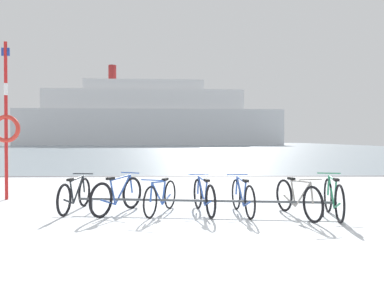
{
  "coord_description": "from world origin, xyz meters",
  "views": [
    {
      "loc": [
        0.12,
        -4.82,
        1.53
      ],
      "look_at": [
        0.28,
        4.74,
        1.39
      ],
      "focal_mm": 34.58,
      "sensor_mm": 36.0,
      "label": 1
    }
  ],
  "objects_px": {
    "rescue_post": "(6,124)",
    "bicycle_1": "(118,195)",
    "bicycle_4": "(242,197)",
    "bicycle_5": "(298,198)",
    "bicycle_6": "(333,198)",
    "ferry_ship": "(149,119)",
    "bicycle_0": "(75,195)",
    "bicycle_3": "(204,196)",
    "bicycle_2": "(161,197)"
  },
  "relations": [
    {
      "from": "rescue_post",
      "to": "bicycle_1",
      "type": "bearing_deg",
      "value": -28.97
    },
    {
      "from": "bicycle_4",
      "to": "bicycle_1",
      "type": "bearing_deg",
      "value": 176.49
    },
    {
      "from": "bicycle_1",
      "to": "rescue_post",
      "type": "xyz_separation_m",
      "value": [
        -3.09,
        1.71,
        1.53
      ]
    },
    {
      "from": "bicycle_5",
      "to": "bicycle_6",
      "type": "relative_size",
      "value": 1.02
    },
    {
      "from": "bicycle_5",
      "to": "bicycle_6",
      "type": "height_order",
      "value": "bicycle_6"
    },
    {
      "from": "bicycle_4",
      "to": "ferry_ship",
      "type": "relative_size",
      "value": 0.03
    },
    {
      "from": "bicycle_0",
      "to": "ferry_ship",
      "type": "xyz_separation_m",
      "value": [
        -6.15,
        77.63,
        5.79
      ]
    },
    {
      "from": "bicycle_6",
      "to": "ferry_ship",
      "type": "relative_size",
      "value": 0.03
    },
    {
      "from": "bicycle_1",
      "to": "rescue_post",
      "type": "distance_m",
      "value": 3.85
    },
    {
      "from": "bicycle_1",
      "to": "bicycle_4",
      "type": "bearing_deg",
      "value": -3.51
    },
    {
      "from": "bicycle_1",
      "to": "bicycle_3",
      "type": "distance_m",
      "value": 1.77
    },
    {
      "from": "bicycle_0",
      "to": "bicycle_6",
      "type": "height_order",
      "value": "bicycle_6"
    },
    {
      "from": "bicycle_2",
      "to": "bicycle_5",
      "type": "height_order",
      "value": "bicycle_5"
    },
    {
      "from": "rescue_post",
      "to": "bicycle_4",
      "type": "bearing_deg",
      "value": -18.34
    },
    {
      "from": "rescue_post",
      "to": "ferry_ship",
      "type": "xyz_separation_m",
      "value": [
        -3.99,
        76.13,
        4.24
      ]
    },
    {
      "from": "ferry_ship",
      "to": "bicycle_2",
      "type": "bearing_deg",
      "value": -84.16
    },
    {
      "from": "bicycle_6",
      "to": "rescue_post",
      "type": "distance_m",
      "value": 7.82
    },
    {
      "from": "bicycle_4",
      "to": "bicycle_6",
      "type": "height_order",
      "value": "bicycle_6"
    },
    {
      "from": "bicycle_3",
      "to": "bicycle_1",
      "type": "bearing_deg",
      "value": 177.88
    },
    {
      "from": "bicycle_0",
      "to": "bicycle_4",
      "type": "bearing_deg",
      "value": -5.99
    },
    {
      "from": "bicycle_0",
      "to": "ferry_ship",
      "type": "distance_m",
      "value": 78.09
    },
    {
      "from": "bicycle_2",
      "to": "bicycle_6",
      "type": "height_order",
      "value": "bicycle_6"
    },
    {
      "from": "bicycle_4",
      "to": "ferry_ship",
      "type": "distance_m",
      "value": 78.8
    },
    {
      "from": "bicycle_4",
      "to": "bicycle_6",
      "type": "relative_size",
      "value": 0.97
    },
    {
      "from": "bicycle_5",
      "to": "ferry_ship",
      "type": "distance_m",
      "value": 79.19
    },
    {
      "from": "bicycle_1",
      "to": "rescue_post",
      "type": "height_order",
      "value": "rescue_post"
    },
    {
      "from": "bicycle_4",
      "to": "bicycle_6",
      "type": "xyz_separation_m",
      "value": [
        1.72,
        -0.33,
        0.02
      ]
    },
    {
      "from": "rescue_post",
      "to": "ferry_ship",
      "type": "height_order",
      "value": "ferry_ship"
    },
    {
      "from": "bicycle_2",
      "to": "bicycle_5",
      "type": "distance_m",
      "value": 2.72
    },
    {
      "from": "bicycle_6",
      "to": "rescue_post",
      "type": "height_order",
      "value": "rescue_post"
    },
    {
      "from": "bicycle_2",
      "to": "bicycle_3",
      "type": "height_order",
      "value": "bicycle_3"
    },
    {
      "from": "bicycle_2",
      "to": "bicycle_3",
      "type": "xyz_separation_m",
      "value": [
        0.88,
        -0.01,
        0.01
      ]
    },
    {
      "from": "bicycle_2",
      "to": "rescue_post",
      "type": "xyz_separation_m",
      "value": [
        -3.98,
        1.77,
        1.55
      ]
    },
    {
      "from": "bicycle_5",
      "to": "bicycle_3",
      "type": "bearing_deg",
      "value": 169.2
    },
    {
      "from": "bicycle_6",
      "to": "ferry_ship",
      "type": "xyz_separation_m",
      "value": [
        -11.34,
        78.32,
        5.76
      ]
    },
    {
      "from": "ferry_ship",
      "to": "bicycle_3",
      "type": "bearing_deg",
      "value": -83.52
    },
    {
      "from": "bicycle_6",
      "to": "bicycle_2",
      "type": "bearing_deg",
      "value": 172.78
    },
    {
      "from": "bicycle_0",
      "to": "bicycle_2",
      "type": "bearing_deg",
      "value": -8.27
    },
    {
      "from": "bicycle_2",
      "to": "bicycle_5",
      "type": "bearing_deg",
      "value": -7.52
    },
    {
      "from": "bicycle_3",
      "to": "bicycle_6",
      "type": "xyz_separation_m",
      "value": [
        2.5,
        -0.42,
        0.03
      ]
    },
    {
      "from": "bicycle_4",
      "to": "rescue_post",
      "type": "bearing_deg",
      "value": 161.66
    },
    {
      "from": "bicycle_3",
      "to": "bicycle_5",
      "type": "height_order",
      "value": "bicycle_5"
    },
    {
      "from": "bicycle_1",
      "to": "bicycle_6",
      "type": "relative_size",
      "value": 0.93
    },
    {
      "from": "bicycle_5",
      "to": "bicycle_0",
      "type": "bearing_deg",
      "value": 172.18
    },
    {
      "from": "bicycle_1",
      "to": "bicycle_3",
      "type": "relative_size",
      "value": 0.96
    },
    {
      "from": "bicycle_1",
      "to": "bicycle_2",
      "type": "relative_size",
      "value": 1.02
    },
    {
      "from": "bicycle_1",
      "to": "ferry_ship",
      "type": "bearing_deg",
      "value": 95.2
    },
    {
      "from": "bicycle_4",
      "to": "bicycle_0",
      "type": "bearing_deg",
      "value": 174.01
    },
    {
      "from": "rescue_post",
      "to": "ferry_ship",
      "type": "bearing_deg",
      "value": 93.0
    },
    {
      "from": "bicycle_4",
      "to": "ferry_ship",
      "type": "xyz_separation_m",
      "value": [
        -9.63,
        77.99,
        5.78
      ]
    }
  ]
}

